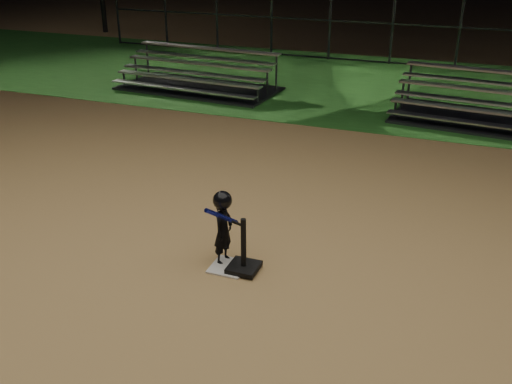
# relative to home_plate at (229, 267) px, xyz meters

# --- Properties ---
(ground) EXTENTS (80.00, 80.00, 0.00)m
(ground) POSITION_rel_home_plate_xyz_m (0.00, 0.00, -0.01)
(ground) COLOR tan
(ground) RESTS_ON ground
(grass_strip) EXTENTS (60.00, 8.00, 0.01)m
(grass_strip) POSITION_rel_home_plate_xyz_m (0.00, 10.00, -0.01)
(grass_strip) COLOR #21591D
(grass_strip) RESTS_ON ground
(home_plate) EXTENTS (0.45, 0.45, 0.02)m
(home_plate) POSITION_rel_home_plate_xyz_m (0.00, 0.00, 0.00)
(home_plate) COLOR beige
(home_plate) RESTS_ON ground
(batting_tee) EXTENTS (0.38, 0.38, 0.72)m
(batting_tee) POSITION_rel_home_plate_xyz_m (0.21, 0.00, 0.14)
(batting_tee) COLOR black
(batting_tee) RESTS_ON home_plate
(child_batter) EXTENTS (0.40, 0.58, 1.02)m
(child_batter) POSITION_rel_home_plate_xyz_m (-0.11, 0.12, 0.53)
(child_batter) COLOR black
(child_batter) RESTS_ON ground
(bleacher_left) EXTENTS (4.35, 2.36, 1.03)m
(bleacher_left) POSITION_rel_home_plate_xyz_m (-4.29, 7.92, 0.20)
(bleacher_left) COLOR silver
(bleacher_left) RESTS_ON ground
(bleacher_right) EXTENTS (4.54, 2.56, 1.06)m
(bleacher_right) POSITION_rel_home_plate_xyz_m (3.16, 7.57, 0.21)
(bleacher_right) COLOR #A9A8AD
(bleacher_right) RESTS_ON ground
(backstop_fence) EXTENTS (20.08, 0.08, 2.50)m
(backstop_fence) POSITION_rel_home_plate_xyz_m (0.00, 13.00, 1.24)
(backstop_fence) COLOR #38383D
(backstop_fence) RESTS_ON ground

